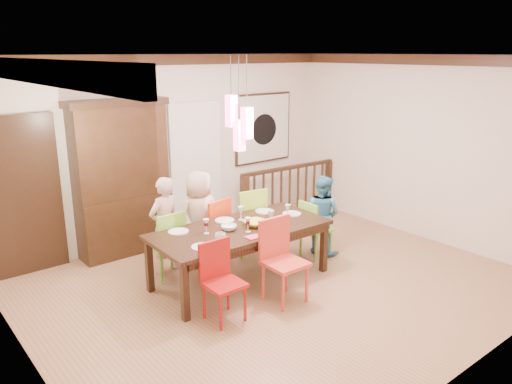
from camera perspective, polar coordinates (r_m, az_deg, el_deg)
floor at (r=6.65m, az=2.50°, el=-10.50°), size 6.00×6.00×0.00m
ceiling at (r=5.96m, az=2.84°, el=15.34°), size 6.00×6.00×0.00m
wall_back at (r=8.14m, az=-9.16°, el=5.02°), size 6.00×0.00×6.00m
wall_left at (r=4.79m, az=-25.32°, el=-3.99°), size 0.00×5.00×5.00m
wall_right at (r=8.41m, az=18.19°, el=4.76°), size 0.00×5.00×5.00m
crown_molding at (r=5.96m, az=2.83°, el=14.57°), size 6.00×5.00×0.16m
panel_door at (r=7.32m, az=-25.24°, el=-0.75°), size 1.04×0.07×2.24m
white_doorway at (r=8.37m, az=-6.85°, el=2.60°), size 0.97×0.05×2.22m
painting at (r=9.10m, az=0.83°, el=7.30°), size 1.25×0.06×1.25m
pendant_cluster at (r=6.13m, az=-1.93°, el=7.92°), size 0.27×0.21×1.14m
dining_table at (r=6.49m, az=-1.82°, el=-4.70°), size 2.36×1.13×0.75m
chair_far_left at (r=6.77m, az=-10.34°, el=-5.32°), size 0.42×0.42×0.93m
chair_far_mid at (r=7.19m, az=-5.21°, el=-3.77°), size 0.50×0.50×0.95m
chair_far_right at (r=7.44m, az=-1.09°, el=-2.70°), size 0.53×0.53×1.02m
chair_near_left at (r=5.63m, az=-3.67°, el=-9.74°), size 0.41×0.41×0.91m
chair_near_mid at (r=6.01m, az=3.37°, el=-7.36°), size 0.47×0.47×1.02m
chair_end_right at (r=7.39m, az=6.91°, el=-3.71°), size 0.40×0.40×0.86m
china_hutch at (r=7.57m, az=-15.11°, el=1.55°), size 1.45×0.46×2.30m
balustrade at (r=9.09m, az=3.87°, el=0.16°), size 2.11×0.20×0.96m
person_far_left at (r=6.88m, az=-10.40°, el=-3.77°), size 0.55×0.42×1.35m
person_far_mid at (r=7.10m, az=-6.47°, el=-2.93°), size 0.68×0.46×1.36m
person_end_right at (r=7.51m, az=7.54°, el=-2.56°), size 0.59×0.68×1.20m
serving_bowl at (r=6.51m, az=-0.10°, el=-3.59°), size 0.29×0.29×0.07m
small_bowl at (r=6.37m, az=-3.11°, el=-4.07°), size 0.27×0.27×0.06m
cup_left at (r=6.01m, az=-4.10°, el=-5.15°), size 0.16×0.16×0.10m
cup_right at (r=6.86m, az=1.71°, el=-2.49°), size 0.12×0.12×0.09m
plate_far_left at (r=6.37m, az=-8.87°, el=-4.48°), size 0.26×0.26×0.01m
plate_far_mid at (r=6.72m, az=-3.60°, el=-3.25°), size 0.26×0.26×0.01m
plate_far_right at (r=7.08m, az=0.98°, el=-2.20°), size 0.26×0.26×0.01m
plate_near_left at (r=5.85m, az=-6.13°, el=-6.26°), size 0.26×0.26×0.01m
plate_near_mid at (r=6.45m, az=2.56°, el=-4.04°), size 0.26×0.26×0.01m
plate_end_right at (r=6.99m, az=4.12°, el=-2.48°), size 0.26×0.26×0.01m
wine_glass_a at (r=6.25m, az=-5.70°, el=-3.92°), size 0.08×0.08×0.19m
wine_glass_b at (r=6.72m, az=-1.75°, el=-2.43°), size 0.08×0.08×0.19m
wine_glass_c at (r=6.27m, az=-0.93°, el=-3.77°), size 0.08×0.08×0.19m
wine_glass_d at (r=6.81m, az=3.65°, el=-2.21°), size 0.08×0.08×0.19m
napkin at (r=6.11m, az=-0.30°, el=-5.18°), size 0.18×0.14×0.01m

